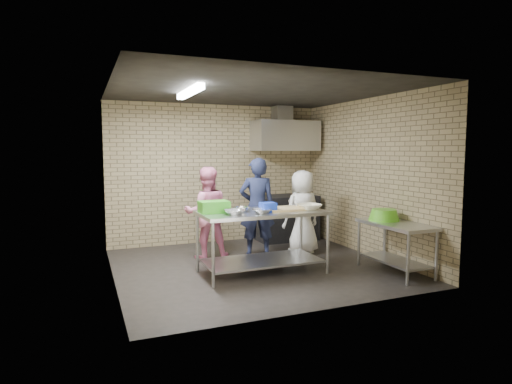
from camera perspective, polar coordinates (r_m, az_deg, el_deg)
floor at (r=6.80m, az=-0.14°, el=-9.87°), size 4.20×4.20×0.00m
ceiling at (r=6.62m, az=-0.15°, el=13.29°), size 4.20×4.20×0.00m
back_wall at (r=8.46m, az=-5.25°, el=2.43°), size 4.20×0.06×2.70m
front_wall at (r=4.79m, az=8.89°, el=-0.04°), size 4.20×0.06×2.70m
left_wall at (r=6.10m, az=-18.74°, el=0.94°), size 0.06×4.00×2.70m
right_wall at (r=7.61m, az=14.67°, el=1.92°), size 0.06×4.00×2.70m
prep_table at (r=6.37m, az=0.81°, el=-6.66°), size 1.85×0.92×0.92m
side_counter at (r=6.71m, az=18.07°, el=-7.07°), size 0.60×1.20×0.75m
stove at (r=8.72m, az=4.01°, el=-3.41°), size 1.20×0.70×0.90m
range_hood at (r=8.67m, az=3.94°, el=7.47°), size 1.30×0.60×0.60m
hood_duct at (r=8.83m, az=3.52°, el=10.37°), size 0.35×0.30×0.30m
wall_shelf at (r=8.97m, az=5.12°, el=6.25°), size 0.80×0.20×0.04m
fluorescent_fixture at (r=6.30m, az=-8.83°, el=13.06°), size 0.10×1.25×0.08m
green_crate at (r=6.15m, az=-5.64°, el=-1.97°), size 0.41×0.31×0.16m
blue_tub at (r=6.20m, az=1.60°, el=-2.03°), size 0.21×0.21×0.13m
cutting_board at (r=6.41m, az=3.77°, el=-2.25°), size 0.57×0.43×0.03m
mixing_bowl_a at (r=5.92m, az=-2.89°, el=-2.71°), size 0.29×0.29×0.07m
mixing_bowl_b at (r=6.22m, az=-1.91°, el=-2.31°), size 0.22×0.22×0.07m
mixing_bowl_c at (r=6.04m, az=0.76°, el=-2.56°), size 0.27×0.27×0.07m
ceramic_bowl at (r=6.45m, az=7.08°, el=-1.98°), size 0.36×0.36×0.09m
green_basin at (r=6.80m, az=16.70°, el=-2.92°), size 0.46×0.46×0.17m
bottle_red at (r=8.86m, az=3.68°, el=6.98°), size 0.07×0.07×0.18m
bottle_green at (r=9.04m, az=5.98°, el=6.84°), size 0.06×0.06×0.15m
man_navy at (r=7.34m, az=0.15°, el=-2.00°), size 0.70×0.55×1.69m
woman_pink at (r=7.20m, az=-6.61°, el=-2.79°), size 0.83×0.69×1.54m
woman_white at (r=7.54m, az=6.23°, el=-2.67°), size 0.77×0.55×1.47m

